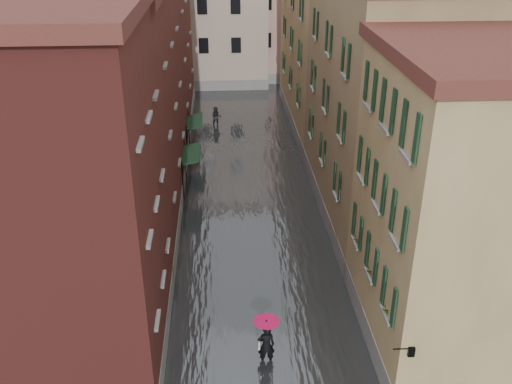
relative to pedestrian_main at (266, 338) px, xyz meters
name	(u,v)px	position (x,y,z in m)	size (l,w,h in m)	color
ground	(263,313)	(0.12, 3.09, -1.26)	(120.00, 120.00, 0.00)	#4F4F51
floodwater	(248,183)	(0.12, 16.09, -1.16)	(10.00, 60.00, 0.20)	#3E4145
building_left_near	(68,208)	(-6.88, 1.09, 5.24)	(6.00, 8.00, 13.00)	maroon
building_left_mid	(117,114)	(-6.88, 12.09, 4.99)	(6.00, 14.00, 12.50)	maroon
building_left_far	(147,40)	(-6.88, 27.09, 5.74)	(6.00, 16.00, 14.00)	maroon
building_right_near	(457,215)	(7.12, 1.09, 4.49)	(6.00, 8.00, 11.50)	#997D4F
building_right_mid	(381,104)	(7.12, 12.09, 5.24)	(6.00, 14.00, 13.00)	#99895D
building_right_far	(330,54)	(7.12, 27.09, 4.49)	(6.00, 16.00, 11.50)	#997D4F
building_end_cream	(204,15)	(-2.88, 41.09, 5.24)	(12.00, 9.00, 13.00)	#B1A28C
building_end_pink	(292,16)	(6.12, 43.09, 4.74)	(10.00, 9.00, 12.00)	tan
awning_near	(191,155)	(-3.37, 15.33, 1.21)	(1.09, 3.10, 2.80)	#16321E
awning_far	(194,123)	(-3.37, 21.14, 1.20)	(1.09, 3.05, 2.80)	#16321E
wall_lantern	(410,351)	(4.45, -2.91, 1.74)	(0.71, 0.22, 0.35)	black
window_planters	(374,267)	(4.24, 1.17, 2.25)	(0.59, 5.59, 0.84)	brown
pedestrian_main	(266,338)	(0.00, 0.00, 0.00)	(1.01, 1.01, 2.06)	black
pedestrian_far	(216,117)	(-1.85, 26.85, -0.40)	(0.84, 0.65, 1.73)	black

